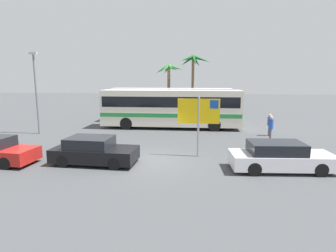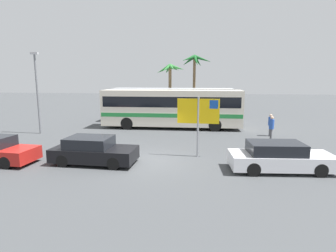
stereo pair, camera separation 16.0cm
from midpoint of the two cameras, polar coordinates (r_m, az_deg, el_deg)
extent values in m
plane|color=#424447|center=(14.21, -4.16, -7.22)|extent=(120.00, 120.00, 0.00)
cube|color=silver|center=(23.10, 0.94, 3.81)|extent=(11.42, 2.48, 2.90)
cube|color=black|center=(23.05, 0.95, 5.18)|extent=(10.96, 2.51, 0.84)
cube|color=#23843D|center=(23.16, 0.94, 2.57)|extent=(11.30, 2.51, 0.32)
cylinder|color=black|center=(24.31, 9.52, 1.07)|extent=(1.00, 0.28, 1.00)
cylinder|color=black|center=(22.11, 9.83, 0.19)|extent=(1.00, 0.28, 1.00)
cylinder|color=black|center=(24.93, -6.95, 1.35)|extent=(1.00, 0.28, 1.00)
cylinder|color=black|center=(22.79, -8.23, 0.52)|extent=(1.00, 0.28, 1.00)
cube|color=silver|center=(26.67, 1.01, 4.63)|extent=(11.42, 2.48, 2.90)
cube|color=black|center=(26.63, 1.01, 5.81)|extent=(10.96, 2.51, 0.84)
cube|color=#1E70B7|center=(26.73, 1.00, 3.55)|extent=(11.30, 2.51, 0.32)
cylinder|color=black|center=(27.83, 8.50, 2.21)|extent=(1.00, 0.28, 1.00)
cylinder|color=black|center=(25.62, 8.67, 1.54)|extent=(1.00, 0.28, 1.00)
cylinder|color=black|center=(28.45, -5.91, 2.43)|extent=(1.00, 0.28, 1.00)
cylinder|color=black|center=(26.29, -6.93, 1.80)|extent=(1.00, 0.28, 1.00)
cylinder|color=gray|center=(14.73, 6.48, -0.24)|extent=(0.11, 0.11, 3.20)
cube|color=yellow|center=(14.61, 6.55, 3.05)|extent=(2.20, 0.19, 1.30)
cube|color=#1447A8|center=(14.54, 9.73, 4.41)|extent=(0.44, 0.10, 0.44)
cylinder|color=black|center=(16.01, -26.62, -5.19)|extent=(0.61, 0.21, 0.60)
cylinder|color=black|center=(14.89, -30.15, -6.57)|extent=(0.61, 0.21, 0.60)
cube|color=silver|center=(13.65, 22.49, -6.57)|extent=(4.63, 1.98, 0.64)
cube|color=black|center=(13.41, 21.56, -4.23)|extent=(2.45, 1.71, 0.52)
cylinder|color=black|center=(14.91, 26.56, -6.25)|extent=(0.61, 0.20, 0.60)
cylinder|color=black|center=(13.57, 29.19, -8.00)|extent=(0.61, 0.20, 0.60)
cylinder|color=black|center=(14.01, 15.92, -6.56)|extent=(0.61, 0.20, 0.60)
cylinder|color=black|center=(12.58, 17.53, -8.54)|extent=(0.61, 0.20, 0.60)
cube|color=black|center=(14.15, -14.52, -5.55)|extent=(4.15, 1.98, 0.64)
cube|color=black|center=(14.11, -15.53, -3.21)|extent=(2.19, 1.74, 0.52)
cylinder|color=black|center=(14.50, -8.59, -5.73)|extent=(0.61, 0.19, 0.60)
cylinder|color=black|center=(13.02, -10.80, -7.61)|extent=(0.61, 0.19, 0.60)
cylinder|color=black|center=(15.44, -17.58, -5.12)|extent=(0.61, 0.19, 0.60)
cylinder|color=black|center=(14.06, -20.57, -6.76)|extent=(0.61, 0.19, 0.60)
cylinder|color=#4C4C51|center=(19.70, 20.60, -1.78)|extent=(0.13, 0.13, 0.81)
cylinder|color=#4C4C51|center=(19.88, 20.65, -1.68)|extent=(0.13, 0.13, 0.81)
cylinder|color=#2851B2|center=(19.66, 20.75, 0.35)|extent=(0.32, 0.32, 0.64)
sphere|color=tan|center=(19.60, 20.83, 1.59)|extent=(0.22, 0.22, 0.22)
cylinder|color=#4C4C51|center=(21.54, 20.47, -0.86)|extent=(0.13, 0.13, 0.77)
cylinder|color=#4C4C51|center=(21.36, 20.39, -0.94)|extent=(0.13, 0.13, 0.77)
cylinder|color=#2851B2|center=(21.34, 20.54, 0.92)|extent=(0.32, 0.32, 0.61)
sphere|color=tan|center=(21.28, 20.61, 2.01)|extent=(0.21, 0.21, 0.21)
cylinder|color=slate|center=(22.83, -25.05, 5.79)|extent=(0.14, 0.14, 5.81)
cube|color=#B2B2B7|center=(22.86, -25.62, 13.32)|extent=(0.56, 0.20, 0.16)
cylinder|color=brown|center=(29.66, 0.57, 6.85)|extent=(0.32, 0.32, 5.19)
cone|color=#2D7533|center=(29.44, 2.02, 11.88)|extent=(1.67, 0.73, 0.81)
cone|color=#2D7533|center=(30.24, 1.46, 11.80)|extent=(1.22, 1.61, 0.85)
cone|color=#2D7533|center=(30.28, 0.13, 11.50)|extent=(1.08, 1.61, 1.12)
cone|color=#2D7533|center=(29.71, -0.76, 11.54)|extent=(1.58, 0.45, 1.12)
cone|color=#2D7533|center=(29.00, -0.12, 11.78)|extent=(1.03, 1.66, 0.94)
cone|color=#2D7533|center=(28.91, 0.96, 11.90)|extent=(0.98, 1.67, 0.84)
cylinder|color=brown|center=(33.52, 5.53, 8.21)|extent=(0.32, 0.32, 6.42)
cone|color=#195623|center=(33.41, 7.31, 13.46)|extent=(2.14, 0.79, 1.07)
cone|color=#195623|center=(34.34, 6.31, 13.03)|extent=(1.29, 1.97, 1.45)
cone|color=#195623|center=(34.15, 4.40, 13.18)|extent=(1.86, 1.61, 1.34)
cone|color=#195623|center=(32.87, 4.39, 13.65)|extent=(1.75, 1.84, 0.98)
cone|color=#195623|center=(32.70, 5.93, 13.20)|extent=(0.86, 2.04, 1.45)
camera|label=1|loc=(0.08, -89.73, 0.05)|focal=29.64mm
camera|label=2|loc=(0.08, 90.27, -0.05)|focal=29.64mm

